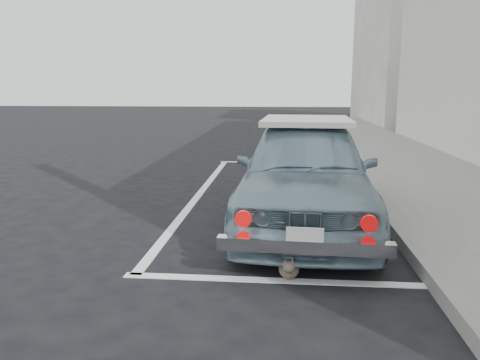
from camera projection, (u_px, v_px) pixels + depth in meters
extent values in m
plane|color=black|center=(234.00, 260.00, 4.88)|extent=(80.00, 80.00, 0.00)
cube|color=slate|center=(476.00, 211.00, 6.53)|extent=(2.80, 40.00, 0.15)
cube|color=#B2ACA1|center=(404.00, 42.00, 23.07)|extent=(3.50, 10.00, 8.00)
cube|color=silver|center=(282.00, 281.00, 4.35)|extent=(3.00, 0.12, 0.01)
cube|color=silver|center=(283.00, 163.00, 11.19)|extent=(3.00, 0.12, 0.01)
cube|color=silver|center=(199.00, 194.00, 7.89)|extent=(0.12, 7.00, 0.01)
imported|color=#748FA0|center=(305.00, 171.00, 6.07)|extent=(1.84, 4.20, 1.41)
cube|color=silver|center=(307.00, 120.00, 6.35)|extent=(1.23, 1.62, 0.07)
cube|color=silver|center=(304.00, 246.00, 4.17)|extent=(1.58, 0.19, 0.12)
cube|color=white|center=(305.00, 237.00, 4.11)|extent=(0.33, 0.03, 0.17)
cylinder|color=red|center=(243.00, 219.00, 4.17)|extent=(0.15, 0.05, 0.15)
cylinder|color=red|center=(369.00, 224.00, 4.02)|extent=(0.15, 0.05, 0.15)
cylinder|color=red|center=(243.00, 238.00, 4.21)|extent=(0.12, 0.05, 0.12)
cylinder|color=red|center=(368.00, 243.00, 4.06)|extent=(0.12, 0.05, 0.12)
ellipsoid|color=#6E6154|center=(289.00, 267.00, 4.42)|extent=(0.20, 0.31, 0.18)
sphere|color=#6E6154|center=(289.00, 266.00, 4.28)|extent=(0.12, 0.12, 0.12)
cone|color=#6E6154|center=(285.00, 260.00, 4.27)|extent=(0.04, 0.04, 0.05)
cone|color=#6E6154|center=(292.00, 261.00, 4.26)|extent=(0.04, 0.04, 0.05)
cylinder|color=#6E6154|center=(294.00, 268.00, 4.58)|extent=(0.10, 0.19, 0.03)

